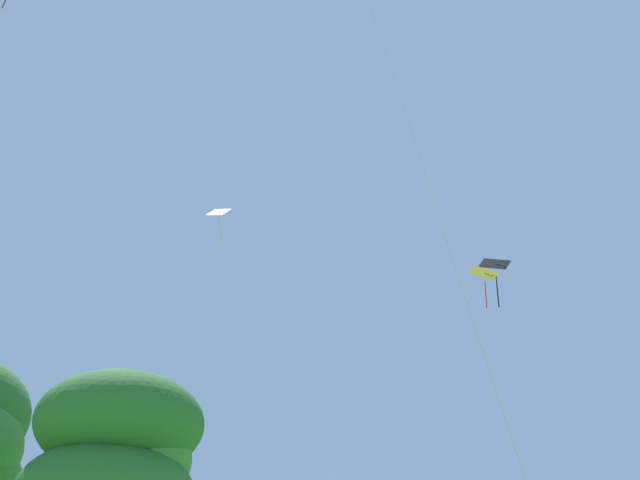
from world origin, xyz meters
TOP-DOWN VIEW (x-y plane):
  - kite_pink_low at (-17.03, 36.21)m, footprint 3.86×9.51m
  - kite_yellow_diamond at (0.27, 30.41)m, footprint 1.64×7.10m
  - kite_black_large at (1.65, 42.82)m, footprint 2.47×7.49m
  - tree_right_cluster at (-13.41, 19.51)m, footprint 6.00×6.43m

SIDE VIEW (x-z plane):
  - tree_right_cluster at x=-13.41m, z-range 1.47..10.62m
  - kite_yellow_diamond at x=0.27m, z-range 7.17..24.63m
  - kite_black_large at x=1.65m, z-range 9.90..33.51m
  - kite_pink_low at x=-17.03m, z-range 10.88..37.09m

